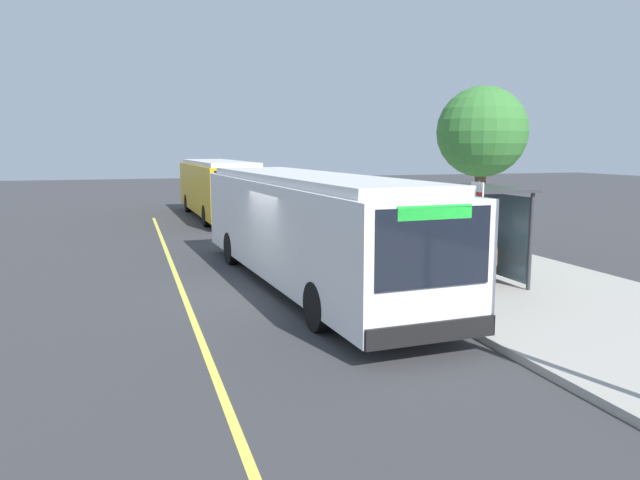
{
  "coord_description": "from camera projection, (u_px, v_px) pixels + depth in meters",
  "views": [
    {
      "loc": [
        14.7,
        -3.39,
        3.62
      ],
      "look_at": [
        0.64,
        1.03,
        1.39
      ],
      "focal_mm": 34.29,
      "sensor_mm": 36.0,
      "label": 1
    }
  ],
  "objects": [
    {
      "name": "ground_plane",
      "position": [
        274.0,
        292.0,
        15.41
      ],
      "size": [
        120.0,
        120.0,
        0.0
      ],
      "primitive_type": "plane",
      "color": "#38383A"
    },
    {
      "name": "sidewalk_curb",
      "position": [
        482.0,
        275.0,
        17.18
      ],
      "size": [
        44.0,
        6.4,
        0.15
      ],
      "primitive_type": "cube",
      "color": "#A8A399",
      "rests_on": "ground_plane"
    },
    {
      "name": "lane_stripe_center",
      "position": [
        185.0,
        299.0,
        14.76
      ],
      "size": [
        36.0,
        0.14,
        0.01
      ],
      "primitive_type": "cube",
      "color": "#E0D64C",
      "rests_on": "ground_plane"
    },
    {
      "name": "transit_bus_main",
      "position": [
        307.0,
        225.0,
        15.9
      ],
      "size": [
        12.66,
        3.35,
        2.95
      ],
      "color": "white",
      "rests_on": "ground_plane"
    },
    {
      "name": "transit_bus_second",
      "position": [
        218.0,
        187.0,
        31.64
      ],
      "size": [
        11.45,
        2.9,
        2.95
      ],
      "color": "gold",
      "rests_on": "ground_plane"
    },
    {
      "name": "bus_shelter",
      "position": [
        481.0,
        213.0,
        16.06
      ],
      "size": [
        2.9,
        1.6,
        2.48
      ],
      "color": "#333338",
      "rests_on": "sidewalk_curb"
    },
    {
      "name": "waiting_bench",
      "position": [
        474.0,
        261.0,
        16.18
      ],
      "size": [
        1.6,
        0.48,
        0.95
      ],
      "color": "brown",
      "rests_on": "sidewalk_curb"
    },
    {
      "name": "route_sign_post",
      "position": [
        476.0,
        230.0,
        12.52
      ],
      "size": [
        0.44,
        0.08,
        2.8
      ],
      "color": "#333338",
      "rests_on": "sidewalk_curb"
    },
    {
      "name": "pedestrian_commuter",
      "position": [
        425.0,
        248.0,
        15.31
      ],
      "size": [
        0.24,
        0.4,
        1.69
      ],
      "color": "#282D47",
      "rests_on": "sidewalk_curb"
    },
    {
      "name": "street_tree_near_shelter",
      "position": [
        482.0,
        133.0,
        19.78
      ],
      "size": [
        2.93,
        2.93,
        5.45
      ],
      "color": "brown",
      "rests_on": "sidewalk_curb"
    }
  ]
}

